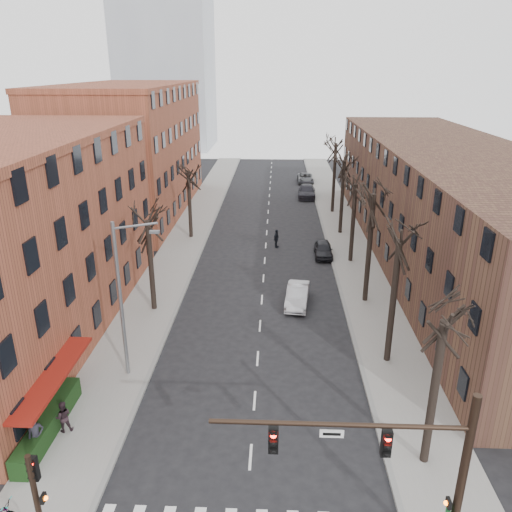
# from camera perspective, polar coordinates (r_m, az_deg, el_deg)

# --- Properties ---
(sidewalk_left) EXTENTS (4.00, 90.00, 0.15)m
(sidewalk_left) POSITION_cam_1_polar(r_m,az_deg,el_deg) (51.92, -7.66, 2.51)
(sidewalk_left) COLOR gray
(sidewalk_left) RESTS_ON ground
(sidewalk_right) EXTENTS (4.00, 90.00, 0.15)m
(sidewalk_right) POSITION_cam_1_polar(r_m,az_deg,el_deg) (51.61, 10.13, 2.26)
(sidewalk_right) COLOR gray
(sidewalk_right) RESTS_ON ground
(building_left_near) EXTENTS (12.00, 26.00, 12.00)m
(building_left_near) POSITION_cam_1_polar(r_m,az_deg,el_deg) (34.73, -26.99, 1.35)
(building_left_near) COLOR brown
(building_left_near) RESTS_ON ground
(building_left_far) EXTENTS (12.00, 28.00, 14.00)m
(building_left_far) POSITION_cam_1_polar(r_m,az_deg,el_deg) (60.67, -14.14, 11.48)
(building_left_far) COLOR brown
(building_left_far) RESTS_ON ground
(building_right) EXTENTS (12.00, 50.00, 10.00)m
(building_right) POSITION_cam_1_polar(r_m,az_deg,el_deg) (47.38, 20.94, 5.74)
(building_right) COLOR #503425
(building_right) RESTS_ON ground
(awning_left) EXTENTS (1.20, 7.00, 0.15)m
(awning_left) POSITION_cam_1_polar(r_m,az_deg,el_deg) (27.44, -21.36, -17.16)
(awning_left) COLOR maroon
(awning_left) RESTS_ON ground
(hedge) EXTENTS (0.80, 6.00, 1.00)m
(hedge) POSITION_cam_1_polar(r_m,az_deg,el_deg) (26.38, -22.63, -17.29)
(hedge) COLOR #1A3713
(hedge) RESTS_ON sidewalk_left
(tree_right_a) EXTENTS (5.20, 5.20, 10.00)m
(tree_right_a) POSITION_cam_1_polar(r_m,az_deg,el_deg) (24.79, 18.57, -21.45)
(tree_right_a) COLOR black
(tree_right_a) RESTS_ON ground
(tree_right_b) EXTENTS (5.20, 5.20, 10.80)m
(tree_right_b) POSITION_cam_1_polar(r_m,az_deg,el_deg) (30.96, 14.69, -11.58)
(tree_right_b) COLOR black
(tree_right_b) RESTS_ON ground
(tree_right_c) EXTENTS (5.20, 5.20, 11.60)m
(tree_right_c) POSITION_cam_1_polar(r_m,az_deg,el_deg) (37.82, 12.31, -5.11)
(tree_right_c) COLOR black
(tree_right_c) RESTS_ON ground
(tree_right_d) EXTENTS (5.20, 5.20, 10.00)m
(tree_right_d) POSITION_cam_1_polar(r_m,az_deg,el_deg) (45.06, 10.71, -0.66)
(tree_right_d) COLOR black
(tree_right_d) RESTS_ON ground
(tree_right_e) EXTENTS (5.20, 5.20, 10.80)m
(tree_right_e) POSITION_cam_1_polar(r_m,az_deg,el_deg) (52.52, 9.56, 2.54)
(tree_right_e) COLOR black
(tree_right_e) RESTS_ON ground
(tree_right_f) EXTENTS (5.20, 5.20, 11.60)m
(tree_right_f) POSITION_cam_1_polar(r_m,az_deg,el_deg) (60.12, 8.69, 4.94)
(tree_right_f) COLOR black
(tree_right_f) RESTS_ON ground
(tree_left_a) EXTENTS (5.20, 5.20, 9.50)m
(tree_left_a) POSITION_cam_1_polar(r_m,az_deg,el_deg) (36.48, -11.51, -6.06)
(tree_left_a) COLOR black
(tree_left_a) RESTS_ON ground
(tree_left_b) EXTENTS (5.20, 5.20, 9.50)m
(tree_left_b) POSITION_cam_1_polar(r_m,az_deg,el_deg) (50.94, -7.40, 2.08)
(tree_left_b) COLOR black
(tree_left_b) RESTS_ON ground
(signal_mast_arm) EXTENTS (8.14, 0.30, 7.20)m
(signal_mast_arm) POSITION_cam_1_polar(r_m,az_deg,el_deg) (17.80, 17.61, -22.11)
(signal_mast_arm) COLOR black
(signal_mast_arm) RESTS_ON ground
(signal_pole_left) EXTENTS (0.47, 0.44, 4.40)m
(signal_pole_left) POSITION_cam_1_polar(r_m,az_deg,el_deg) (20.19, -23.76, -23.85)
(signal_pole_left) COLOR black
(signal_pole_left) RESTS_ON ground
(streetlight) EXTENTS (2.45, 0.22, 9.03)m
(streetlight) POSITION_cam_1_polar(r_m,az_deg,el_deg) (27.26, -14.94, -4.25)
(streetlight) COLOR slate
(streetlight) RESTS_ON ground
(silver_sedan) EXTENTS (2.00, 4.49, 1.43)m
(silver_sedan) POSITION_cam_1_polar(r_m,az_deg,el_deg) (36.37, 4.75, -4.51)
(silver_sedan) COLOR #AFB0B6
(silver_sedan) RESTS_ON ground
(parked_car_near) EXTENTS (1.64, 3.97, 1.35)m
(parked_car_near) POSITION_cam_1_polar(r_m,az_deg,el_deg) (45.76, 7.70, 0.76)
(parked_car_near) COLOR black
(parked_car_near) RESTS_ON ground
(parked_car_mid) EXTENTS (2.47, 5.52, 1.57)m
(parked_car_mid) POSITION_cam_1_polar(r_m,az_deg,el_deg) (66.81, 5.82, 7.37)
(parked_car_mid) COLOR black
(parked_car_mid) RESTS_ON ground
(parked_car_far) EXTENTS (2.35, 4.97, 1.37)m
(parked_car_far) POSITION_cam_1_polar(r_m,az_deg,el_deg) (75.41, 5.67, 8.85)
(parked_car_far) COLOR #515358
(parked_car_far) RESTS_ON ground
(pedestrian_a) EXTENTS (0.83, 0.80, 1.92)m
(pedestrian_a) POSITION_cam_1_polar(r_m,az_deg,el_deg) (25.13, -23.82, -18.31)
(pedestrian_a) COLOR #22212A
(pedestrian_a) RESTS_ON sidewalk_left
(pedestrian_b) EXTENTS (0.95, 0.85, 1.59)m
(pedestrian_b) POSITION_cam_1_polar(r_m,az_deg,el_deg) (26.08, -21.19, -16.75)
(pedestrian_b) COLOR black
(pedestrian_b) RESTS_ON sidewalk_left
(pedestrian_crossing) EXTENTS (0.80, 1.12, 1.77)m
(pedestrian_crossing) POSITION_cam_1_polar(r_m,az_deg,el_deg) (47.60, 2.34, 2.01)
(pedestrian_crossing) COLOR black
(pedestrian_crossing) RESTS_ON ground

